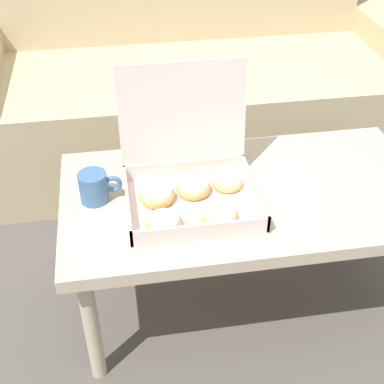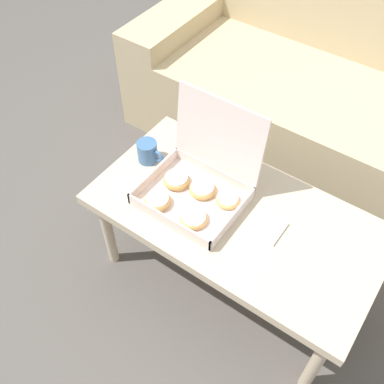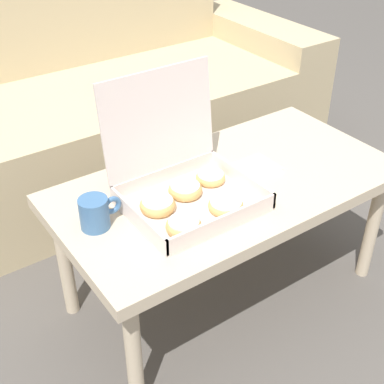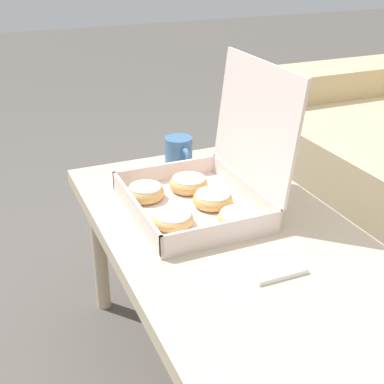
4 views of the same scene
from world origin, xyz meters
TOP-DOWN VIEW (x-y plane):
  - ground_plane at (0.00, 0.00)m, footprint 12.00×12.00m
  - coffee_table at (0.00, -0.17)m, footprint 1.07×0.56m
  - pastry_box at (-0.17, -0.18)m, footprint 0.36×0.34m
  - coffee_mug at (-0.43, -0.14)m, footprint 0.12×0.08m
  - napkin_stack at (0.12, -0.16)m, footprint 0.11×0.11m

SIDE VIEW (x-z plane):
  - ground_plane at x=0.00m, z-range 0.00..0.00m
  - coffee_table at x=0.00m, z-range 0.18..0.64m
  - napkin_stack at x=0.12m, z-range 0.46..0.47m
  - coffee_mug at x=-0.43m, z-range 0.46..0.55m
  - pastry_box at x=-0.17m, z-range 0.34..0.69m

